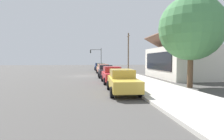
# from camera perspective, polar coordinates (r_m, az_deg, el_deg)

# --- Properties ---
(ground_plane) EXTENTS (120.00, 120.00, 0.00)m
(ground_plane) POSITION_cam_1_polar(r_m,az_deg,el_deg) (25.86, -8.34, -1.86)
(ground_plane) COLOR #4C4947
(sidewalk_curb) EXTENTS (60.00, 4.20, 0.16)m
(sidewalk_curb) POSITION_cam_1_polar(r_m,az_deg,el_deg) (26.37, 3.92, -1.57)
(sidewalk_curb) COLOR beige
(sidewalk_curb) RESTS_ON ground
(car_navy) EXTENTS (4.78, 2.04, 1.59)m
(car_navy) POSITION_cam_1_polar(r_m,az_deg,el_deg) (40.62, -4.13, 1.11)
(car_navy) COLOR navy
(car_navy) RESTS_ON ground
(car_olive) EXTENTS (4.91, 2.09, 1.59)m
(car_olive) POSITION_cam_1_polar(r_m,az_deg,el_deg) (34.51, -3.49, 0.76)
(car_olive) COLOR olive
(car_olive) RESTS_ON ground
(car_coral) EXTENTS (4.40, 2.13, 1.59)m
(car_coral) POSITION_cam_1_polar(r_m,az_deg,el_deg) (29.23, -2.78, 0.33)
(car_coral) COLOR #EA8C75
(car_coral) RESTS_ON ground
(car_charcoal) EXTENTS (4.39, 2.12, 1.59)m
(car_charcoal) POSITION_cam_1_polar(r_m,az_deg,el_deg) (23.72, -1.97, -0.31)
(car_charcoal) COLOR #2D3035
(car_charcoal) RESTS_ON ground
(car_cherry) EXTENTS (4.47, 2.00, 1.59)m
(car_cherry) POSITION_cam_1_polar(r_m,az_deg,el_deg) (17.85, 0.07, -1.43)
(car_cherry) COLOR red
(car_cherry) RESTS_ON ground
(car_mustard) EXTENTS (4.85, 2.10, 1.59)m
(car_mustard) POSITION_cam_1_polar(r_m,az_deg,el_deg) (12.38, 3.31, -3.45)
(car_mustard) COLOR gold
(car_mustard) RESTS_ON ground
(storefront_building) EXTENTS (10.34, 6.41, 5.57)m
(storefront_building) POSITION_cam_1_polar(r_m,az_deg,el_deg) (24.48, 20.79, 2.49)
(storefront_building) COLOR silver
(storefront_building) RESTS_ON ground
(shade_tree) EXTENTS (5.14, 5.14, 7.35)m
(shade_tree) POSITION_cam_1_polar(r_m,az_deg,el_deg) (16.17, 23.63, 11.90)
(shade_tree) COLOR brown
(shade_tree) RESTS_ON ground
(traffic_light_main) EXTENTS (0.37, 2.79, 5.20)m
(traffic_light_main) POSITION_cam_1_polar(r_m,az_deg,el_deg) (44.91, -4.78, 4.71)
(traffic_light_main) COLOR #383833
(traffic_light_main) RESTS_ON ground
(utility_pole_wooden) EXTENTS (1.80, 0.24, 7.50)m
(utility_pole_wooden) POSITION_cam_1_polar(r_m,az_deg,el_deg) (35.71, 5.16, 5.83)
(utility_pole_wooden) COLOR brown
(utility_pole_wooden) RESTS_ON ground
(fire_hydrant_red) EXTENTS (0.22, 0.22, 0.71)m
(fire_hydrant_red) POSITION_cam_1_polar(r_m,az_deg,el_deg) (20.11, 3.46, -1.83)
(fire_hydrant_red) COLOR red
(fire_hydrant_red) RESTS_ON sidewalk_curb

